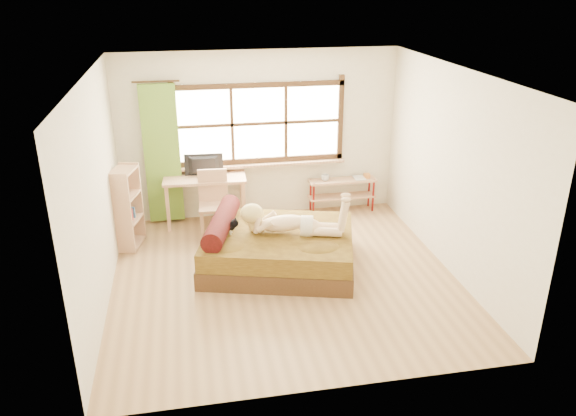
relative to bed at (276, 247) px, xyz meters
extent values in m
plane|color=#9E754C|center=(0.06, -0.35, -0.27)|extent=(4.50, 4.50, 0.00)
plane|color=white|center=(0.06, -0.35, 2.43)|extent=(4.50, 4.50, 0.00)
plane|color=silver|center=(0.06, 1.90, 1.08)|extent=(4.50, 0.00, 4.50)
plane|color=silver|center=(0.06, -2.60, 1.08)|extent=(4.50, 0.00, 4.50)
plane|color=silver|center=(-2.19, -0.35, 1.08)|extent=(0.00, 4.50, 4.50)
plane|color=silver|center=(2.31, -0.35, 1.08)|extent=(0.00, 4.50, 4.50)
cube|color=#FFEDBF|center=(0.06, 1.89, 1.28)|extent=(2.60, 0.01, 1.30)
cube|color=tan|center=(0.06, 1.82, 0.61)|extent=(2.80, 0.16, 0.04)
cube|color=#528524|center=(-1.49, 1.78, 0.88)|extent=(0.55, 0.10, 2.20)
cube|color=#331A0F|center=(0.05, -0.01, -0.15)|extent=(2.38, 2.09, 0.25)
cube|color=#3E2A0E|center=(0.05, -0.01, 0.10)|extent=(2.33, 2.05, 0.25)
cylinder|color=black|center=(-0.71, 0.20, 0.35)|extent=(0.64, 1.40, 0.28)
cube|color=tan|center=(-0.86, 1.60, 0.51)|extent=(1.31, 0.65, 0.04)
cube|color=tan|center=(-1.46, 1.39, 0.11)|extent=(0.06, 0.06, 0.77)
cube|color=tan|center=(-0.29, 1.33, 0.11)|extent=(0.06, 0.06, 0.77)
cube|color=tan|center=(-1.44, 1.86, 0.11)|extent=(0.06, 0.06, 0.77)
cube|color=tan|center=(-0.26, 1.80, 0.11)|extent=(0.06, 0.06, 0.77)
imported|color=black|center=(-0.86, 1.65, 0.70)|extent=(0.61, 0.11, 0.35)
cube|color=tan|center=(-0.76, 1.15, 0.20)|extent=(0.47, 0.47, 0.04)
cube|color=tan|center=(-0.75, 1.35, 0.48)|extent=(0.45, 0.06, 0.51)
cube|color=tan|center=(-0.97, 0.97, -0.05)|extent=(0.04, 0.04, 0.45)
cube|color=tan|center=(-0.58, 0.95, -0.05)|extent=(0.04, 0.04, 0.45)
cube|color=tan|center=(-0.95, 1.35, -0.05)|extent=(0.04, 0.04, 0.45)
cube|color=tan|center=(-0.56, 1.33, -0.05)|extent=(0.04, 0.04, 0.45)
cube|color=tan|center=(1.43, 1.72, 0.27)|extent=(1.13, 0.29, 0.04)
cube|color=tan|center=(1.43, 1.72, -0.01)|extent=(1.13, 0.29, 0.03)
cylinder|color=maroon|center=(0.91, 1.60, 0.01)|extent=(0.03, 0.03, 0.57)
cylinder|color=maroon|center=(1.95, 1.61, 0.01)|extent=(0.03, 0.03, 0.57)
cylinder|color=maroon|center=(0.91, 1.83, 0.01)|extent=(0.03, 0.03, 0.57)
cylinder|color=maroon|center=(1.95, 1.83, 0.01)|extent=(0.03, 0.03, 0.57)
cube|color=orange|center=(1.85, 1.72, 0.33)|extent=(0.09, 0.09, 0.08)
imported|color=gray|center=(1.13, 1.72, 0.35)|extent=(0.13, 0.13, 0.11)
imported|color=gray|center=(1.63, 1.72, 0.30)|extent=(0.18, 0.25, 0.02)
cube|color=tan|center=(-2.02, 0.98, -0.22)|extent=(0.42, 0.56, 0.03)
cube|color=tan|center=(-2.02, 0.98, 0.16)|extent=(0.42, 0.56, 0.03)
cube|color=tan|center=(-2.02, 0.98, 0.53)|extent=(0.42, 0.56, 0.03)
cube|color=tan|center=(-2.02, 0.98, 0.91)|extent=(0.42, 0.56, 0.03)
cube|color=tan|center=(-2.09, 0.74, 0.35)|extent=(0.30, 0.11, 1.22)
cube|color=tan|center=(-1.96, 1.22, 0.35)|extent=(0.30, 0.11, 1.22)
camera|label=1|loc=(-1.11, -6.84, 3.48)|focal=35.00mm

